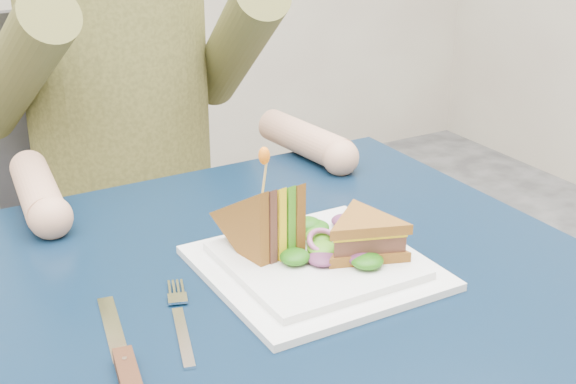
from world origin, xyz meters
TOP-DOWN VIEW (x-y plane):
  - table at (0.00, 0.00)m, footprint 0.75×0.75m
  - chair at (0.00, 0.74)m, footprint 0.42×0.40m
  - diner at (-0.00, 0.63)m, footprint 0.54×0.59m
  - plate at (0.02, -0.01)m, footprint 0.26×0.26m
  - sandwich_flat at (0.08, -0.04)m, footprint 0.15×0.15m
  - sandwich_upright at (-0.02, 0.03)m, footprint 0.09×0.14m
  - fork at (-0.17, -0.04)m, footprint 0.07×0.18m
  - knife at (-0.25, -0.10)m, footprint 0.06×0.22m
  - toothpick at (-0.02, 0.03)m, footprint 0.01×0.01m
  - toothpick_frill at (-0.02, 0.03)m, footprint 0.01×0.01m
  - lettuce_spill at (0.03, -0.00)m, footprint 0.15×0.13m
  - onion_ring at (0.04, -0.01)m, footprint 0.04×0.04m

SIDE VIEW (x-z plane):
  - chair at x=0.00m, z-range 0.08..1.01m
  - table at x=0.00m, z-range 0.29..1.02m
  - fork at x=-0.17m, z-range 0.73..0.74m
  - knife at x=-0.25m, z-range 0.73..0.74m
  - plate at x=0.02m, z-range 0.73..0.75m
  - lettuce_spill at x=0.03m, z-range 0.75..0.77m
  - onion_ring at x=0.04m, z-range 0.75..0.78m
  - sandwich_flat at x=0.08m, z-range 0.75..0.80m
  - sandwich_upright at x=-0.02m, z-range 0.71..0.86m
  - toothpick at x=-0.02m, z-range 0.82..0.88m
  - toothpick_frill at x=-0.02m, z-range 0.87..0.89m
  - diner at x=0.00m, z-range 0.54..1.29m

